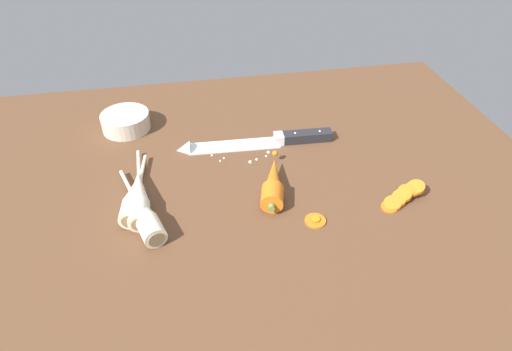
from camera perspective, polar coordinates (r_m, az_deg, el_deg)
The scene contains 10 objects.
ground_plane at distance 91.61cm, azimuth -0.23°, elevation -0.96°, with size 120.00×90.00×4.00cm, color brown.
chefs_knife at distance 98.87cm, azimuth -0.38°, elevation 4.28°, with size 34.82×5.31×4.18cm.
whole_carrot at distance 85.21cm, azimuth 2.21°, elevation -0.94°, with size 7.53×17.43×4.20cm.
parsnip_front at distance 85.20cm, azimuth -14.80°, elevation -2.56°, with size 4.40×23.73×4.00cm.
parsnip_mid_left at distance 85.30cm, azimuth -15.24°, elevation -2.60°, with size 5.47×20.95×4.00cm.
parsnip_mid_right at distance 81.37cm, azimuth -14.26°, elevation -4.74°, with size 9.14×21.98×4.00cm.
carrot_slice_stack at distance 87.96cm, azimuth 18.25°, elevation -2.53°, with size 9.38×5.67×3.57cm.
carrot_slice_stray_near at distance 80.72cm, azimuth 7.62°, elevation -5.67°, with size 3.80×3.80×0.70cm.
prep_bowl at distance 107.94cm, azimuth -16.37°, elevation 6.73°, with size 11.00×11.00×4.00cm.
mince_crumbs at distance 97.75cm, azimuth 0.08°, elevation 3.63°, with size 19.04×8.24×0.88cm.
Camera 1 is at (-12.80, -69.77, 55.96)cm, focal length 31.21 mm.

